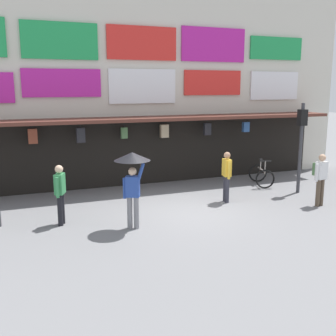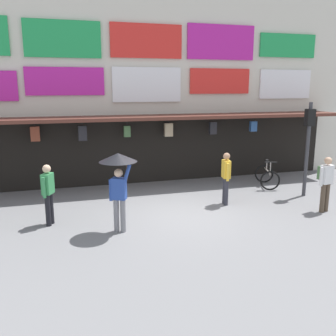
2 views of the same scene
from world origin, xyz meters
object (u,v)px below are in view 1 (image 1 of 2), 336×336
Objects in this scene: traffic_light_far at (301,133)px; bicycle_parked at (261,175)px; pedestrian_in_purple at (60,191)px; pedestrian_in_white at (320,176)px; pedestrian_with_umbrella at (132,169)px; pedestrian_in_blue at (227,174)px.

traffic_light_far is 2.40× the size of bicycle_parked.
pedestrian_in_purple is 8.00m from pedestrian_in_white.
traffic_light_far is 1.54× the size of pedestrian_with_umbrella.
pedestrian_in_purple is 1.00× the size of pedestrian_in_white.
pedestrian_with_umbrella is (-6.63, -1.49, -0.50)m from traffic_light_far.
pedestrian_with_umbrella is 3.90m from pedestrian_in_blue.
pedestrian_in_blue is 2.95m from pedestrian_in_white.
pedestrian_in_purple is at bearing -166.26° from bicycle_parked.
pedestrian_with_umbrella is 1.24× the size of pedestrian_in_blue.
traffic_light_far is 1.90× the size of pedestrian_in_white.
pedestrian_in_white is at bearing -1.03° from pedestrian_with_umbrella.
pedestrian_in_blue is at bearing 3.50° from pedestrian_in_purple.
traffic_light_far is 2.33m from bicycle_parked.
pedestrian_in_white is at bearing -8.10° from pedestrian_in_purple.
pedestrian_in_white is (-0.47, -1.60, -1.16)m from traffic_light_far.
bicycle_parked is 6.82m from pedestrian_with_umbrella.
bicycle_parked is at bearing 112.62° from traffic_light_far.
pedestrian_with_umbrella reaches higher than pedestrian_in_blue.
bicycle_parked is 0.79× the size of pedestrian_in_blue.
traffic_light_far is at bearing 3.25° from pedestrian_in_purple.
bicycle_parked is 0.79× the size of pedestrian_in_white.
traffic_light_far reaches higher than pedestrian_in_purple.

